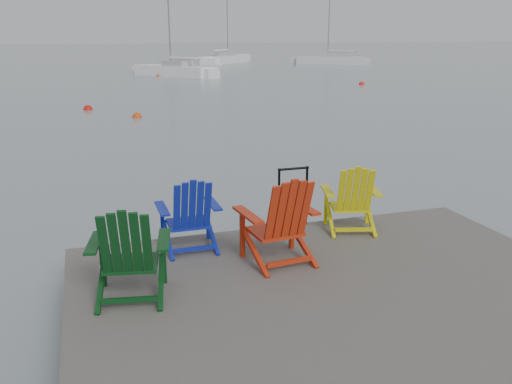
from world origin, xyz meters
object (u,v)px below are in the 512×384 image
object	(u,v)px
chair_green	(129,252)
buoy_c	(362,85)
chair_blue	(190,214)
chair_yellow	(352,198)
sailboat_mid	(226,59)
buoy_d	(158,76)
handrail	(293,191)
sailboat_near	(175,71)
chair_red	(281,220)
buoy_b	(88,110)
buoy_a	(137,117)
sailboat_far	(331,61)

from	to	relation	value
chair_green	buoy_c	xyz separation A→B (m)	(17.72, 27.50, -1.05)
chair_blue	chair_yellow	world-z (taller)	chair_blue
sailboat_mid	buoy_d	world-z (taller)	sailboat_mid
handrail	sailboat_near	size ratio (longest dim) A/B	0.09
chair_blue	sailboat_mid	size ratio (longest dim) A/B	0.07
buoy_d	chair_blue	bearing A→B (deg)	-97.28
chair_red	buoy_b	distance (m)	19.79
chair_blue	sailboat_near	world-z (taller)	sailboat_near
chair_green	chair_blue	bearing A→B (deg)	63.84
chair_blue	chair_red	size ratio (longest dim) A/B	0.89
chair_yellow	sailboat_near	distance (m)	38.05
buoy_a	buoy_b	xyz separation A→B (m)	(-1.87, 3.05, 0.00)
chair_blue	buoy_c	distance (m)	31.26
buoy_a	sailboat_far	bearing A→B (deg)	53.95
chair_green	chair_red	distance (m)	1.92
chair_yellow	buoy_d	world-z (taller)	chair_yellow
buoy_a	buoy_d	xyz separation A→B (m)	(3.97, 22.19, 0.00)
sailboat_mid	buoy_a	size ratio (longest dim) A/B	35.40
chair_green	chair_yellow	bearing A→B (deg)	30.75
sailboat_near	buoy_d	size ratio (longest dim) A/B	32.11
chair_red	sailboat_mid	size ratio (longest dim) A/B	0.08
handrail	chair_yellow	xyz separation A→B (m)	(0.73, -0.48, -0.03)
sailboat_mid	sailboat_far	bearing A→B (deg)	1.25
chair_blue	buoy_c	bearing A→B (deg)	57.18
handrail	buoy_a	distance (m)	15.42
handrail	sailboat_near	distance (m)	37.65
sailboat_mid	buoy_c	size ratio (longest dim) A/B	35.16
chair_green	buoy_b	bearing A→B (deg)	101.07
chair_red	buoy_a	size ratio (longest dim) A/B	2.91
chair_green	sailboat_far	xyz separation A→B (m)	(26.80, 51.41, -0.69)
handrail	chair_blue	xyz separation A→B (m)	(-1.65, -0.48, -0.03)
sailboat_far	buoy_d	bearing A→B (deg)	151.07
buoy_c	buoy_d	bearing A→B (deg)	135.64
sailboat_mid	sailboat_far	xyz separation A→B (m)	(10.32, -7.14, 0.00)
buoy_a	sailboat_mid	bearing A→B (deg)	70.49
chair_red	buoy_c	xyz separation A→B (m)	(15.84, 27.08, -1.07)
chair_yellow	sailboat_mid	bearing A→B (deg)	92.67
chair_red	buoy_a	bearing A→B (deg)	84.10
chair_yellow	sailboat_far	world-z (taller)	sailboat_far
sailboat_near	sailboat_mid	distance (m)	21.67
buoy_b	buoy_d	distance (m)	20.00
chair_green	chair_blue	distance (m)	1.48
chair_green	buoy_a	xyz separation A→B (m)	(1.77, 17.03, -1.05)
sailboat_mid	sailboat_far	distance (m)	12.55
chair_yellow	sailboat_near	bearing A→B (deg)	99.94
sailboat_mid	buoy_d	xyz separation A→B (m)	(-10.74, -19.33, -0.35)
sailboat_mid	sailboat_far	size ratio (longest dim) A/B	1.30
sailboat_near	buoy_b	world-z (taller)	sailboat_near
chair_yellow	sailboat_mid	xyz separation A→B (m)	(13.22, 57.36, -0.65)
chair_blue	chair_yellow	distance (m)	2.37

